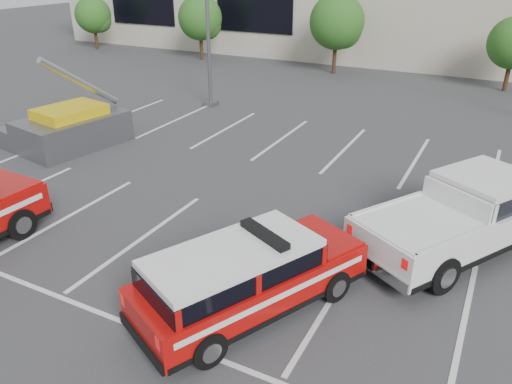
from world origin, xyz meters
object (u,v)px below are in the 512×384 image
at_px(tree_far_left, 94,16).
at_px(white_pickup, 467,220).
at_px(fire_chief_suv, 248,281).
at_px(tree_left, 202,20).
at_px(utility_rig, 69,129).
at_px(tree_mid_left, 338,24).

relative_size(tree_far_left, white_pickup, 0.62).
bearing_deg(tree_far_left, fire_chief_suv, -41.77).
bearing_deg(fire_chief_suv, tree_left, 150.62).
relative_size(fire_chief_suv, utility_rig, 1.21).
xyz_separation_m(fire_chief_suv, utility_rig, (-11.03, 5.71, -0.01)).
xyz_separation_m(fire_chief_suv, white_pickup, (3.76, 4.83, 0.04)).
height_order(tree_far_left, white_pickup, tree_far_left).
distance_m(tree_left, tree_mid_left, 10.00).
xyz_separation_m(tree_left, white_pickup, (19.90, -18.51, -2.00)).
height_order(tree_left, utility_rig, tree_left).
bearing_deg(tree_mid_left, white_pickup, -61.86).
relative_size(tree_far_left, utility_rig, 0.90).
bearing_deg(white_pickup, tree_far_left, 179.57).
bearing_deg(fire_chief_suv, tree_mid_left, 130.69).
distance_m(tree_mid_left, fire_chief_suv, 24.24).
relative_size(tree_far_left, fire_chief_suv, 0.75).
distance_m(tree_far_left, tree_left, 10.00).
bearing_deg(tree_mid_left, tree_left, -180.00).
relative_size(tree_mid_left, fire_chief_suv, 0.91).
bearing_deg(white_pickup, tree_left, 168.40).
distance_m(tree_mid_left, white_pickup, 21.12).
xyz_separation_m(tree_far_left, white_pickup, (29.90, -18.51, -1.74)).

